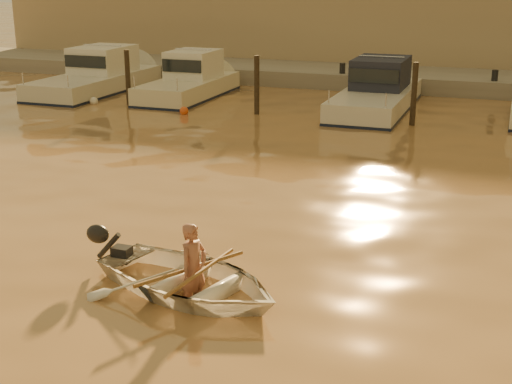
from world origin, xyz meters
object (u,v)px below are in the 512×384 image
at_px(moored_boat_1, 188,81).
at_px(waterfront_building, 460,21).
at_px(moored_boat_2, 376,92).
at_px(person, 194,269).
at_px(moored_boat_0, 95,76).
at_px(dinghy, 189,280).

distance_m(moored_boat_1, waterfront_building, 14.41).
bearing_deg(moored_boat_2, moored_boat_1, 180.00).
distance_m(person, moored_boat_0, 19.79).
bearing_deg(moored_boat_1, dinghy, -64.65).
relative_size(person, moored_boat_2, 0.19).
bearing_deg(person, moored_boat_0, 52.65).
bearing_deg(moored_boat_0, moored_boat_1, 0.00).
height_order(moored_boat_1, waterfront_building, waterfront_building).
bearing_deg(moored_boat_1, moored_boat_0, 180.00).
bearing_deg(dinghy, moored_boat_0, 52.48).
distance_m(person, moored_boat_1, 17.63).
bearing_deg(dinghy, person, -90.00).
height_order(person, moored_boat_2, moored_boat_2).
distance_m(dinghy, moored_boat_0, 19.72).
bearing_deg(person, waterfront_building, 12.89).
distance_m(moored_boat_0, moored_boat_2, 11.50).
xyz_separation_m(dinghy, waterfront_building, (1.62, 26.88, 2.19)).
bearing_deg(dinghy, waterfront_building, 12.68).
bearing_deg(person, dinghy, 90.00).
height_order(dinghy, moored_boat_0, moored_boat_0).
relative_size(person, waterfront_building, 0.03).
height_order(moored_boat_0, waterfront_building, waterfront_building).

